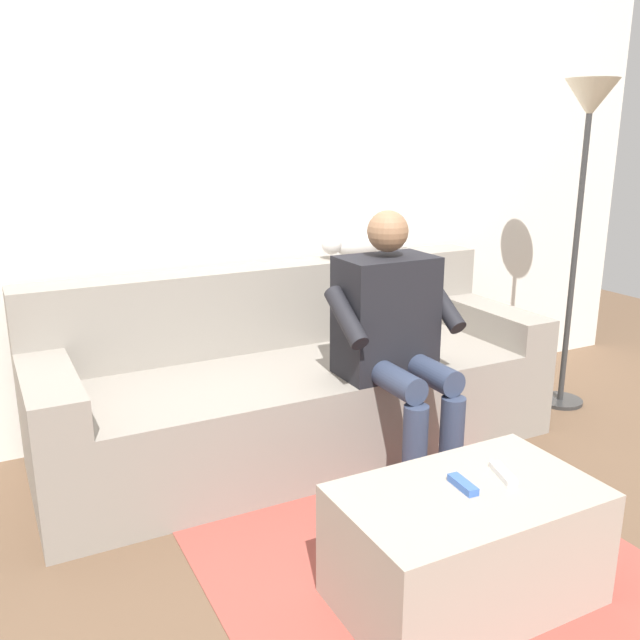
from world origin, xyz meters
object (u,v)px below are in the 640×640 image
at_px(remote_white, 503,474).
at_px(cat_on_backrest, 354,245).
at_px(coffee_table, 465,545).
at_px(remote_blue, 463,485).
at_px(couch, 295,386).
at_px(person_solo_seated, 393,330).
at_px(floor_lamp, 587,140).

bearing_deg(remote_white, cat_on_backrest, 5.16).
relative_size(coffee_table, remote_blue, 6.77).
relative_size(couch, remote_blue, 19.73).
relative_size(cat_on_backrest, remote_white, 3.61).
relative_size(remote_white, remote_blue, 1.16).
bearing_deg(person_solo_seated, couch, -56.18).
bearing_deg(coffee_table, remote_white, -174.15).
height_order(coffee_table, cat_on_backrest, cat_on_backrest).
relative_size(person_solo_seated, cat_on_backrest, 2.27).
bearing_deg(person_solo_seated, coffee_table, 72.18).
distance_m(remote_blue, floor_lamp, 2.11).
bearing_deg(couch, floor_lamp, 172.26).
bearing_deg(floor_lamp, person_solo_seated, 9.08).
relative_size(coffee_table, cat_on_backrest, 1.61).
xyz_separation_m(remote_white, remote_blue, (0.16, -0.00, 0.00)).
xyz_separation_m(coffee_table, person_solo_seated, (-0.27, -0.85, 0.44)).
xyz_separation_m(coffee_table, remote_white, (-0.15, -0.02, 0.20)).
xyz_separation_m(remote_white, floor_lamp, (-1.37, -1.03, 1.01)).
xyz_separation_m(couch, remote_blue, (0.01, 1.24, 0.10)).
distance_m(remote_white, floor_lamp, 1.99).
bearing_deg(floor_lamp, remote_blue, 33.90).
height_order(cat_on_backrest, remote_white, cat_on_backrest).
height_order(couch, remote_blue, couch).
bearing_deg(cat_on_backrest, floor_lamp, 155.65).
bearing_deg(coffee_table, remote_blue, -62.88).
height_order(remote_white, remote_blue, remote_blue).
bearing_deg(floor_lamp, cat_on_backrest, -24.35).
relative_size(couch, person_solo_seated, 2.07).
relative_size(coffee_table, remote_white, 5.82).
distance_m(remote_white, remote_blue, 0.16).
distance_m(couch, remote_white, 1.25).
bearing_deg(coffee_table, floor_lamp, -145.48).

